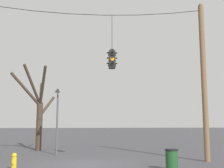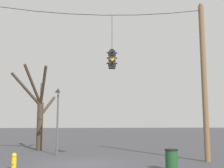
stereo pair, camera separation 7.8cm
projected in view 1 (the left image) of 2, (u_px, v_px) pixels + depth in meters
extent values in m
plane|color=#424247|center=(84.00, 164.00, 14.21)|extent=(200.00, 200.00, 0.00)
cylinder|color=brown|center=(204.00, 81.00, 15.72)|extent=(0.31, 0.31, 8.80)
sphere|color=brown|center=(201.00, 5.00, 16.33)|extent=(0.24, 0.24, 0.24)
cylinder|color=black|center=(15.00, 9.00, 15.15)|extent=(1.90, 0.03, 0.20)
cylinder|color=black|center=(51.00, 12.00, 15.33)|extent=(1.90, 0.03, 0.12)
cylinder|color=black|center=(86.00, 14.00, 15.52)|extent=(1.90, 0.03, 0.03)
cylinder|color=black|center=(120.00, 15.00, 15.73)|extent=(1.90, 0.03, 0.12)
cylinder|color=black|center=(153.00, 14.00, 15.94)|extent=(1.90, 0.03, 0.20)
cylinder|color=black|center=(185.00, 12.00, 16.17)|extent=(1.90, 0.03, 0.29)
cube|color=black|center=(112.00, 60.00, 15.33)|extent=(0.34, 0.34, 0.98)
cube|color=black|center=(112.00, 50.00, 15.40)|extent=(0.19, 0.19, 0.10)
cylinder|color=black|center=(112.00, 32.00, 15.54)|extent=(0.02, 0.02, 1.95)
cylinder|color=black|center=(112.00, 54.00, 15.19)|extent=(0.20, 0.03, 0.20)
cylinder|color=black|center=(112.00, 52.00, 15.15)|extent=(0.07, 0.12, 0.07)
cylinder|color=orange|center=(112.00, 59.00, 15.15)|extent=(0.20, 0.03, 0.20)
cylinder|color=black|center=(112.00, 57.00, 15.11)|extent=(0.07, 0.12, 0.07)
cylinder|color=black|center=(112.00, 64.00, 15.11)|extent=(0.20, 0.03, 0.20)
cylinder|color=black|center=(112.00, 62.00, 15.07)|extent=(0.07, 0.12, 0.07)
cylinder|color=black|center=(112.00, 55.00, 15.55)|extent=(0.20, 0.03, 0.20)
cylinder|color=black|center=(112.00, 54.00, 15.61)|extent=(0.07, 0.12, 0.07)
cylinder|color=orange|center=(112.00, 60.00, 15.51)|extent=(0.20, 0.03, 0.20)
cylinder|color=black|center=(112.00, 59.00, 15.57)|extent=(0.07, 0.12, 0.07)
cylinder|color=black|center=(112.00, 66.00, 15.47)|extent=(0.20, 0.03, 0.20)
cylinder|color=black|center=(112.00, 64.00, 15.53)|extent=(0.07, 0.12, 0.07)
cylinder|color=black|center=(109.00, 54.00, 15.35)|extent=(0.03, 0.20, 0.20)
cylinder|color=black|center=(108.00, 53.00, 15.36)|extent=(0.12, 0.07, 0.07)
cylinder|color=orange|center=(109.00, 60.00, 15.31)|extent=(0.03, 0.20, 0.20)
cylinder|color=black|center=(108.00, 58.00, 15.32)|extent=(0.12, 0.07, 0.07)
cylinder|color=black|center=(109.00, 65.00, 15.27)|extent=(0.03, 0.20, 0.20)
cylinder|color=black|center=(108.00, 63.00, 15.28)|extent=(0.12, 0.07, 0.07)
cylinder|color=black|center=(115.00, 55.00, 15.39)|extent=(0.03, 0.20, 0.20)
cylinder|color=black|center=(116.00, 53.00, 15.41)|extent=(0.12, 0.07, 0.07)
cylinder|color=orange|center=(115.00, 60.00, 15.35)|extent=(0.03, 0.20, 0.20)
cylinder|color=black|center=(116.00, 58.00, 15.37)|extent=(0.12, 0.07, 0.07)
cylinder|color=black|center=(115.00, 65.00, 15.31)|extent=(0.03, 0.20, 0.20)
cylinder|color=black|center=(116.00, 63.00, 15.33)|extent=(0.12, 0.07, 0.07)
cylinder|color=#515156|center=(57.00, 121.00, 18.42)|extent=(0.12, 0.12, 4.32)
cylinder|color=#515156|center=(58.00, 89.00, 18.51)|extent=(0.07, 0.41, 0.07)
cone|color=#232328|center=(57.00, 91.00, 18.30)|extent=(0.37, 0.37, 0.22)
sphere|color=silver|center=(57.00, 92.00, 18.28)|extent=(0.17, 0.17, 0.17)
cylinder|color=#423326|center=(39.00, 126.00, 21.40)|extent=(0.46, 0.46, 3.62)
cylinder|color=#423326|center=(43.00, 87.00, 20.91)|extent=(0.82, 2.10, 2.89)
cylinder|color=#423326|center=(47.00, 106.00, 22.10)|extent=(1.21, 1.15, 1.69)
cylinder|color=#423326|center=(41.00, 102.00, 22.78)|extent=(0.49, 2.47, 2.42)
cylinder|color=#423326|center=(41.00, 95.00, 22.51)|extent=(0.40, 1.77, 2.22)
cylinder|color=#423326|center=(32.00, 85.00, 20.89)|extent=(1.21, 2.03, 2.89)
cylinder|color=#423326|center=(26.00, 90.00, 20.98)|extent=(2.17, 1.67, 2.46)
cylinder|color=gold|center=(14.00, 164.00, 12.37)|extent=(0.22, 0.22, 0.56)
sphere|color=gold|center=(14.00, 155.00, 12.42)|extent=(0.22, 0.22, 0.22)
cylinder|color=gold|center=(13.00, 163.00, 12.24)|extent=(0.09, 0.10, 0.09)
cylinder|color=#1E4C23|center=(172.00, 160.00, 12.34)|extent=(0.54, 0.54, 0.87)
cylinder|color=black|center=(171.00, 150.00, 12.40)|extent=(0.58, 0.58, 0.06)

